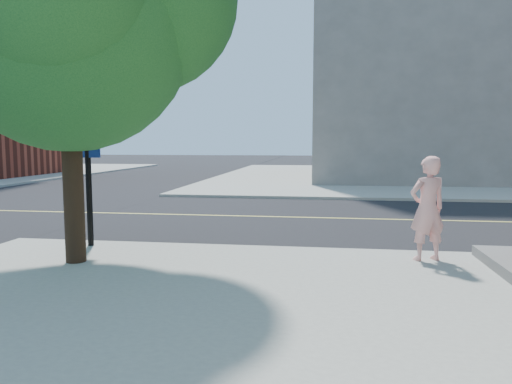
# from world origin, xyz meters

# --- Properties ---
(ground) EXTENTS (140.00, 140.00, 0.00)m
(ground) POSITION_xyz_m (0.00, 0.00, 0.00)
(ground) COLOR black
(ground) RESTS_ON ground
(road_ew) EXTENTS (140.00, 9.00, 0.01)m
(road_ew) POSITION_xyz_m (0.00, 4.50, 0.01)
(road_ew) COLOR black
(road_ew) RESTS_ON ground
(sidewalk_ne) EXTENTS (29.00, 25.00, 0.12)m
(sidewalk_ne) POSITION_xyz_m (13.50, 21.50, 0.06)
(sidewalk_ne) COLOR gray
(sidewalk_ne) RESTS_ON ground
(filler_ne) EXTENTS (18.00, 16.00, 14.00)m
(filler_ne) POSITION_xyz_m (14.00, 22.00, 7.12)
(filler_ne) COLOR slate
(filler_ne) RESTS_ON sidewalk_ne
(man_on_phone) EXTENTS (0.80, 0.66, 1.86)m
(man_on_phone) POSITION_xyz_m (7.45, -0.77, 1.05)
(man_on_phone) COLOR #F8A79F
(man_on_phone) RESTS_ON sidewalk_se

